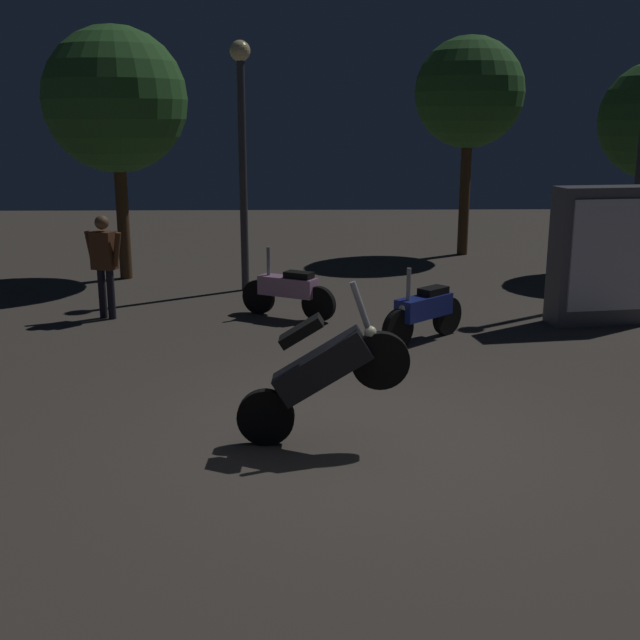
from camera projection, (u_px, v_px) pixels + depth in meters
The scene contains 9 objects.
ground_plane at pixel (369, 438), 7.86m from camera, with size 40.00×40.00×0.00m, color #4C443D.
motorcycle_black_foreground at pixel (322, 372), 7.52m from camera, with size 1.66×0.34×1.63m.
motorcycle_pink_parked_left at pixel (288, 291), 12.48m from camera, with size 1.50×0.89×1.11m.
motorcycle_blue_parked_right at pixel (424, 312), 11.15m from camera, with size 1.29×1.19×1.11m.
person_rider_beside at pixel (104, 258), 12.31m from camera, with size 0.65×0.35×1.64m.
streetlamp_far at pixel (242, 133), 13.91m from camera, with size 0.36×0.36×4.39m.
tree_center_bg at pixel (116, 101), 14.83m from camera, with size 2.71×2.71×4.77m.
tree_right_bg at pixel (469, 93), 17.52m from camera, with size 2.44×2.44×4.86m.
kiosk_billboard at pixel (604, 256), 12.03m from camera, with size 1.66×0.75×2.10m.
Camera 1 is at (-0.66, -7.31, 3.10)m, focal length 44.33 mm.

